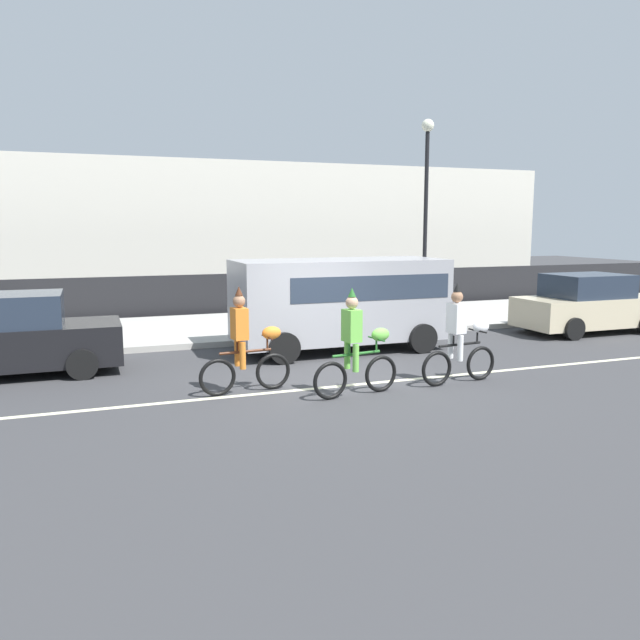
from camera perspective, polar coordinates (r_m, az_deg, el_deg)
The scene contains 12 objects.
ground_plane at distance 12.21m, azimuth 1.63°, elevation -5.45°, with size 80.00×80.00×0.00m, color #38383A.
road_centre_line at distance 11.76m, azimuth 2.54°, elevation -5.99°, with size 36.00×0.14×0.01m, color beige.
sidewalk_curb at distance 18.27m, azimuth -6.03°, elevation -0.56°, with size 60.00×5.00×0.15m, color #ADAAA3.
fence_line at distance 20.98m, azimuth -8.03°, elevation 2.31°, with size 40.00×0.08×1.40m, color black.
building_backdrop at distance 29.64m, azimuth -8.32°, elevation 8.16°, with size 28.00×8.00×5.58m, color beige.
parade_cyclist_orange at distance 11.17m, azimuth -6.78°, elevation -2.42°, with size 1.72×0.50×1.92m.
parade_cyclist_lime at distance 10.91m, azimuth 3.41°, elevation -2.63°, with size 1.71×0.52×1.92m.
parade_cyclist_zebra at distance 12.05m, azimuth 12.72°, elevation -1.76°, with size 1.72×0.50×1.92m.
parked_van_grey at distance 14.90m, azimuth 2.06°, elevation 2.09°, with size 5.00×2.22×2.18m.
parked_car_beige at distance 19.01m, azimuth 23.29°, elevation 1.29°, with size 4.10×1.92×1.64m.
parked_car_black at distance 13.84m, azimuth -26.37°, elevation -1.39°, with size 4.10×1.92×1.64m.
street_lamp_post at distance 18.85m, azimuth 9.68°, elevation 11.58°, with size 0.36×0.36×5.86m.
Camera 1 is at (-4.45, -10.98, 2.96)m, focal length 35.00 mm.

